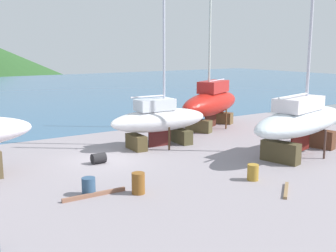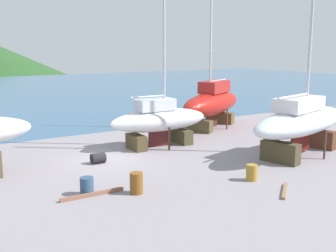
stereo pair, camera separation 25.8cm
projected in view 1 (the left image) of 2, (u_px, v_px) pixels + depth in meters
The scene contains 12 objects.
ground_plane at pixel (131, 173), 21.01m from camera, with size 40.96×40.96×0.00m, color gray.
sailboat_mid_port at pixel (211, 102), 32.68m from camera, with size 8.63×5.90×12.49m.
sailboat_far_slipway at pixel (159, 120), 26.39m from camera, with size 6.79×2.45×12.24m.
sailboat_small_center at pixel (301, 120), 24.32m from camera, with size 9.87×4.78×16.65m.
worker at pixel (140, 115), 33.45m from camera, with size 0.49×0.35×1.71m.
barrel_ochre at pixel (138, 183), 17.98m from camera, with size 0.57×0.57×0.93m, color brown.
barrel_tar_black at pixel (89, 186), 17.83m from camera, with size 0.59×0.59×0.77m, color #2F4C6B.
barrel_by_slipway at pixel (99, 158), 22.71m from camera, with size 0.57×0.57×0.75m, color black.
barrel_tipped_center at pixel (253, 172), 19.82m from camera, with size 0.54×0.54×0.77m, color olive.
timber_short_cross at pixel (286, 190), 18.31m from camera, with size 2.07×0.15×0.11m, color olive.
timber_long_aft at pixel (95, 195), 17.69m from camera, with size 2.84×0.13×0.17m, color #8B5D48.
timber_plank_near at pixel (281, 134), 29.96m from camera, with size 1.50×0.15×0.18m, color brown.
Camera 1 is at (-9.57, -20.95, 6.24)m, focal length 44.50 mm.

